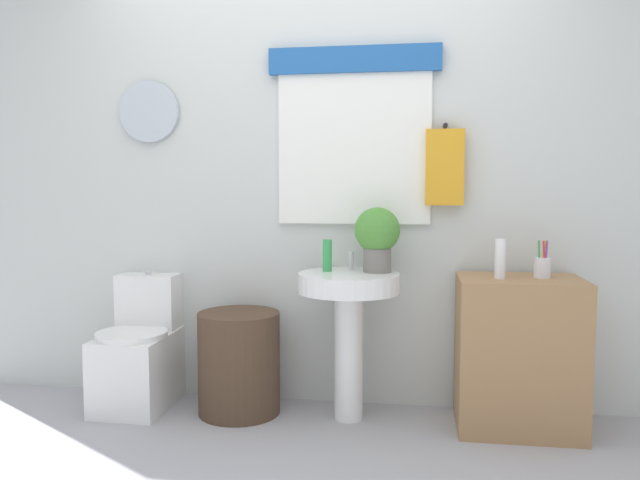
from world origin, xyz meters
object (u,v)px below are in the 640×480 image
at_px(pedestal_sink, 349,309).
at_px(potted_plant, 377,235).
at_px(wooden_cabinet, 519,354).
at_px(soap_bottle, 327,255).
at_px(toilet, 140,355).
at_px(lotion_bottle, 500,259).
at_px(toothbrush_cup, 542,267).
at_px(laundry_hamper, 239,363).

relative_size(pedestal_sink, potted_plant, 2.28).
bearing_deg(wooden_cabinet, potted_plant, 175.18).
xyz_separation_m(pedestal_sink, soap_bottle, (-0.12, 0.05, 0.27)).
height_order(toilet, wooden_cabinet, wooden_cabinet).
distance_m(wooden_cabinet, soap_bottle, 1.08).
bearing_deg(wooden_cabinet, toilet, 179.13).
xyz_separation_m(toilet, lotion_bottle, (1.91, -0.07, 0.58)).
bearing_deg(toothbrush_cup, soap_bottle, 178.41).
relative_size(pedestal_sink, toothbrush_cup, 4.15).
relative_size(laundry_hamper, lotion_bottle, 2.80).
xyz_separation_m(laundry_hamper, potted_plant, (0.73, 0.06, 0.69)).
relative_size(wooden_cabinet, lotion_bottle, 3.92).
bearing_deg(pedestal_sink, laundry_hamper, 180.00).
xyz_separation_m(potted_plant, lotion_bottle, (0.61, -0.10, -0.10)).
bearing_deg(pedestal_sink, potted_plant, 23.20).
relative_size(potted_plant, toothbrush_cup, 1.82).
bearing_deg(toilet, toothbrush_cup, -0.29).
relative_size(soap_bottle, lotion_bottle, 0.86).
relative_size(laundry_hamper, potted_plant, 1.62).
distance_m(toilet, laundry_hamper, 0.58).
bearing_deg(laundry_hamper, soap_bottle, 6.08).
bearing_deg(soap_bottle, wooden_cabinet, -2.94).
distance_m(toilet, wooden_cabinet, 2.02).
relative_size(laundry_hamper, soap_bottle, 3.28).
distance_m(toilet, potted_plant, 1.47).
xyz_separation_m(toilet, laundry_hamper, (0.58, -0.03, -0.01)).
distance_m(wooden_cabinet, toothbrush_cup, 0.45).
bearing_deg(soap_bottle, toilet, -178.95).
bearing_deg(lotion_bottle, toilet, 177.88).
bearing_deg(pedestal_sink, lotion_bottle, -3.07).
height_order(toilet, potted_plant, potted_plant).
relative_size(toilet, pedestal_sink, 0.95).
height_order(pedestal_sink, lotion_bottle, lotion_bottle).
bearing_deg(toothbrush_cup, laundry_hamper, -179.26).
relative_size(toilet, potted_plant, 2.18).
height_order(soap_bottle, potted_plant, potted_plant).
bearing_deg(toilet, lotion_bottle, -2.12).
relative_size(wooden_cabinet, toothbrush_cup, 4.12).
xyz_separation_m(soap_bottle, potted_plant, (0.26, 0.01, 0.11)).
bearing_deg(laundry_hamper, lotion_bottle, -1.71).
xyz_separation_m(laundry_hamper, lotion_bottle, (1.34, -0.04, 0.59)).
xyz_separation_m(toilet, soap_bottle, (1.05, 0.02, 0.57)).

